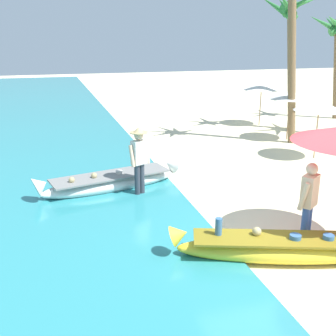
{
  "coord_description": "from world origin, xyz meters",
  "views": [
    {
      "loc": [
        -4.15,
        -6.47,
        3.9
      ],
      "look_at": [
        -1.5,
        2.65,
        0.9
      ],
      "focal_mm": 44.97,
      "sensor_mm": 36.0,
      "label": 1
    }
  ],
  "objects_px": {
    "boat_yellow_foreground": "(282,248)",
    "palm_tree_tall_inland": "(290,24)",
    "person_tourist_customer": "(309,201)",
    "person_vendor_hatted": "(139,157)",
    "boat_white_midground": "(111,182)"
  },
  "relations": [
    {
      "from": "boat_yellow_foreground",
      "to": "palm_tree_tall_inland",
      "type": "distance_m",
      "value": 12.32
    },
    {
      "from": "palm_tree_tall_inland",
      "to": "person_tourist_customer",
      "type": "bearing_deg",
      "value": -118.46
    },
    {
      "from": "person_vendor_hatted",
      "to": "palm_tree_tall_inland",
      "type": "distance_m",
      "value": 10.4
    },
    {
      "from": "boat_white_midground",
      "to": "person_tourist_customer",
      "type": "xyz_separation_m",
      "value": [
        3.08,
        -4.09,
        0.7
      ]
    },
    {
      "from": "boat_white_midground",
      "to": "person_vendor_hatted",
      "type": "height_order",
      "value": "person_vendor_hatted"
    },
    {
      "from": "boat_yellow_foreground",
      "to": "boat_white_midground",
      "type": "relative_size",
      "value": 1.0
    },
    {
      "from": "boat_yellow_foreground",
      "to": "palm_tree_tall_inland",
      "type": "relative_size",
      "value": 0.72
    },
    {
      "from": "palm_tree_tall_inland",
      "to": "boat_white_midground",
      "type": "bearing_deg",
      "value": -146.23
    },
    {
      "from": "boat_white_midground",
      "to": "person_tourist_customer",
      "type": "height_order",
      "value": "person_tourist_customer"
    },
    {
      "from": "boat_yellow_foreground",
      "to": "person_vendor_hatted",
      "type": "bearing_deg",
      "value": 114.73
    },
    {
      "from": "boat_yellow_foreground",
      "to": "boat_white_midground",
      "type": "bearing_deg",
      "value": 118.34
    },
    {
      "from": "person_vendor_hatted",
      "to": "palm_tree_tall_inland",
      "type": "xyz_separation_m",
      "value": [
        7.68,
        6.17,
        3.32
      ]
    },
    {
      "from": "boat_yellow_foreground",
      "to": "person_tourist_customer",
      "type": "distance_m",
      "value": 1.04
    },
    {
      "from": "boat_white_midground",
      "to": "person_tourist_customer",
      "type": "relative_size",
      "value": 2.36
    },
    {
      "from": "person_tourist_customer",
      "to": "boat_white_midground",
      "type": "bearing_deg",
      "value": 127.03
    }
  ]
}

